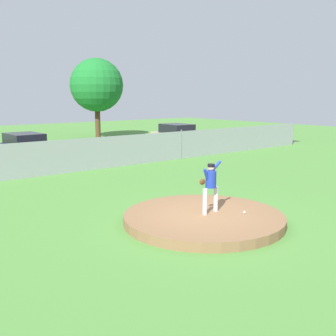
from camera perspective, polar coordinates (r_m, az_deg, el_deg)
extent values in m
plane|color=#4C8438|center=(16.88, -9.13, -2.79)|extent=(80.00, 80.00, 0.00)
cube|color=#2B2B2D|center=(24.52, -19.01, 0.82)|extent=(44.00, 7.00, 0.01)
cylinder|color=brown|center=(12.15, 5.10, -7.15)|extent=(4.81, 4.81, 0.28)
cylinder|color=silver|center=(11.95, 5.28, -4.81)|extent=(0.13, 0.13, 0.78)
cylinder|color=silver|center=(12.35, 6.82, -4.34)|extent=(0.13, 0.13, 0.78)
cylinder|color=navy|center=(12.00, 6.12, -1.61)|extent=(0.32, 0.32, 0.50)
cylinder|color=navy|center=(12.06, 6.76, 0.17)|extent=(0.50, 0.15, 0.35)
cylinder|color=navy|center=(11.85, 5.52, -1.13)|extent=(0.29, 0.13, 0.46)
ellipsoid|color=#4C2D14|center=(11.84, 4.92, -1.97)|extent=(0.20, 0.12, 0.18)
sphere|color=tan|center=(11.94, 6.15, 0.04)|extent=(0.20, 0.20, 0.20)
cylinder|color=black|center=(11.93, 6.16, 0.37)|extent=(0.21, 0.21, 0.09)
sphere|color=white|center=(12.31, 10.82, -6.21)|extent=(0.07, 0.07, 0.07)
cube|color=gray|center=(20.26, -14.81, 1.56)|extent=(38.30, 0.03, 1.67)
cylinder|color=slate|center=(24.33, 1.90, 3.40)|extent=(0.07, 0.07, 1.77)
cylinder|color=slate|center=(32.94, 17.32, 4.72)|extent=(0.07, 0.07, 1.77)
cube|color=#161E4C|center=(24.82, -19.70, 2.37)|extent=(2.05, 4.35, 0.64)
cube|color=black|center=(24.74, -19.79, 3.89)|extent=(1.82, 2.42, 0.68)
cylinder|color=black|center=(26.09, -20.73, 1.95)|extent=(1.97, 0.71, 0.64)
cylinder|color=black|center=(23.64, -18.48, 1.30)|extent=(1.97, 0.71, 0.64)
cube|color=tan|center=(29.55, 1.25, 4.27)|extent=(2.09, 4.34, 0.79)
cube|color=black|center=(29.49, 1.26, 5.65)|extent=(1.83, 2.42, 0.65)
cylinder|color=black|center=(30.65, -0.22, 3.74)|extent=(1.94, 0.75, 0.64)
cylinder|color=black|center=(28.56, 2.82, 3.25)|extent=(1.94, 0.75, 0.64)
cone|color=orange|center=(27.49, -4.80, 2.88)|extent=(0.32, 0.32, 0.55)
cube|color=black|center=(27.53, -4.79, 2.34)|extent=(0.40, 0.40, 0.03)
cylinder|color=#4C331E|center=(37.32, -9.98, 6.62)|extent=(0.47, 0.47, 3.08)
sphere|color=#1A6D28|center=(37.27, -10.13, 11.55)|extent=(4.77, 4.77, 4.77)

